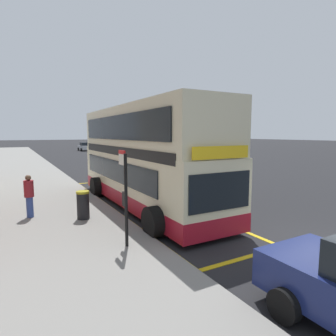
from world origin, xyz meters
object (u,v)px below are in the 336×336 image
parked_car_teal_distant (123,153)px  pedestrian_further_back (29,195)px  double_decker_bus (144,160)px  parked_car_silver_behind (85,147)px  litter_bin (83,205)px  bus_stop_sign (125,190)px

parked_car_teal_distant → pedestrian_further_back: size_ratio=2.63×
double_decker_bus → parked_car_silver_behind: double_decker_bus is taller
pedestrian_further_back → litter_bin: bearing=-34.5°
parked_car_teal_distant → parked_car_silver_behind: 21.59m
bus_stop_sign → parked_car_teal_distant: size_ratio=0.63×
double_decker_bus → litter_bin: bearing=-158.2°
bus_stop_sign → litter_bin: bus_stop_sign is taller
parked_car_silver_behind → pedestrian_further_back: 45.31m
double_decker_bus → bus_stop_sign: 4.96m
bus_stop_sign → parked_car_teal_distant: bearing=70.1°
double_decker_bus → parked_car_silver_behind: size_ratio=2.54×
pedestrian_further_back → double_decker_bus: bearing=0.3°
parked_car_teal_distant → litter_bin: bearing=-111.0°
parked_car_teal_distant → parked_car_silver_behind: same height
bus_stop_sign → pedestrian_further_back: (-2.17, 4.26, -0.70)m
bus_stop_sign → pedestrian_further_back: bearing=117.0°
parked_car_teal_distant → litter_bin: size_ratio=4.08×
double_decker_bus → parked_car_teal_distant: double_decker_bus is taller
double_decker_bus → bus_stop_sign: size_ratio=4.03×
parked_car_silver_behind → pedestrian_further_back: bearing=74.8°
double_decker_bus → litter_bin: size_ratio=10.35×
parked_car_teal_distant → parked_car_silver_behind: (0.23, 21.59, 0.00)m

